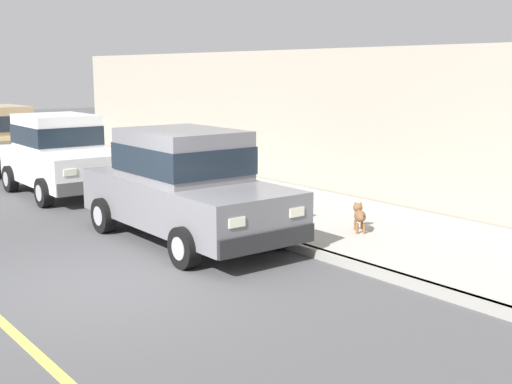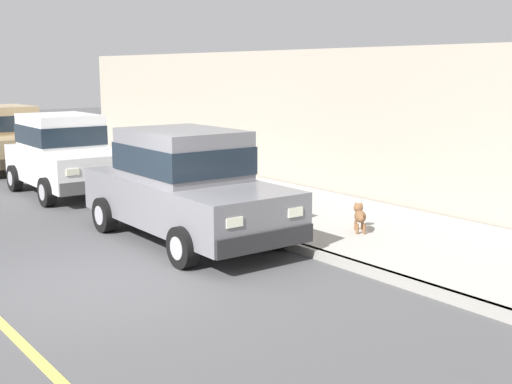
{
  "view_description": "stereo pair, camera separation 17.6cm",
  "coord_description": "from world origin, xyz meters",
  "px_view_note": "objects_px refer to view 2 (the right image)",
  "views": [
    {
      "loc": [
        -3.82,
        -8.17,
        2.94
      ],
      "look_at": [
        3.12,
        0.64,
        0.85
      ],
      "focal_mm": 46.59,
      "sensor_mm": 36.0,
      "label": 1
    },
    {
      "loc": [
        -3.68,
        -8.28,
        2.94
      ],
      "look_at": [
        3.12,
        0.64,
        0.85
      ],
      "focal_mm": 46.59,
      "sensor_mm": 36.0,
      "label": 2
    }
  ],
  "objects_px": {
    "car_grey_sedan": "(185,184)",
    "car_white_hatchback": "(63,153)",
    "dog_brown": "(360,215)",
    "car_tan_hatchback": "(5,137)",
    "fire_hydrant": "(199,188)"
  },
  "relations": [
    {
      "from": "car_grey_sedan",
      "to": "car_white_hatchback",
      "type": "distance_m",
      "value": 5.46
    },
    {
      "from": "car_tan_hatchback",
      "to": "dog_brown",
      "type": "xyz_separation_m",
      "value": [
        2.42,
        -11.84,
        -0.55
      ]
    },
    {
      "from": "car_grey_sedan",
      "to": "car_tan_hatchback",
      "type": "relative_size",
      "value": 1.2
    },
    {
      "from": "car_white_hatchback",
      "to": "car_tan_hatchback",
      "type": "distance_m",
      "value": 4.56
    },
    {
      "from": "car_white_hatchback",
      "to": "car_tan_hatchback",
      "type": "bearing_deg",
      "value": 89.59
    },
    {
      "from": "car_tan_hatchback",
      "to": "dog_brown",
      "type": "bearing_deg",
      "value": -78.43
    },
    {
      "from": "fire_hydrant",
      "to": "car_tan_hatchback",
      "type": "bearing_deg",
      "value": 100.34
    },
    {
      "from": "car_grey_sedan",
      "to": "car_white_hatchback",
      "type": "relative_size",
      "value": 1.21
    },
    {
      "from": "car_grey_sedan",
      "to": "car_white_hatchback",
      "type": "bearing_deg",
      "value": 90.26
    },
    {
      "from": "car_grey_sedan",
      "to": "car_white_hatchback",
      "type": "xyz_separation_m",
      "value": [
        -0.02,
        5.46,
        -0.01
      ]
    },
    {
      "from": "car_white_hatchback",
      "to": "dog_brown",
      "type": "xyz_separation_m",
      "value": [
        2.46,
        -7.28,
        -0.55
      ]
    },
    {
      "from": "car_tan_hatchback",
      "to": "dog_brown",
      "type": "distance_m",
      "value": 12.1
    },
    {
      "from": "car_grey_sedan",
      "to": "fire_hydrant",
      "type": "relative_size",
      "value": 6.37
    },
    {
      "from": "car_white_hatchback",
      "to": "car_grey_sedan",
      "type": "bearing_deg",
      "value": -89.74
    },
    {
      "from": "dog_brown",
      "to": "car_grey_sedan",
      "type": "bearing_deg",
      "value": 143.23
    }
  ]
}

